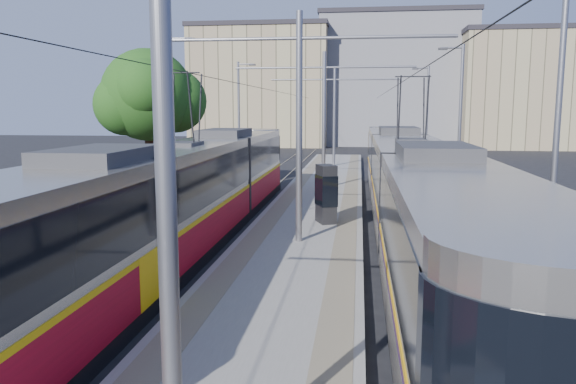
# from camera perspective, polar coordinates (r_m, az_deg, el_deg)

# --- Properties ---
(ground) EXTENTS (160.00, 160.00, 0.00)m
(ground) POSITION_cam_1_polar(r_m,az_deg,el_deg) (10.31, -3.88, -16.92)
(ground) COLOR black
(ground) RESTS_ON ground
(platform) EXTENTS (4.00, 50.00, 0.30)m
(platform) POSITION_cam_1_polar(r_m,az_deg,el_deg) (26.55, 3.18, -0.81)
(platform) COLOR gray
(platform) RESTS_ON ground
(tactile_strip_left) EXTENTS (0.70, 50.00, 0.01)m
(tactile_strip_left) POSITION_cam_1_polar(r_m,az_deg,el_deg) (26.66, 0.08, -0.42)
(tactile_strip_left) COLOR gray
(tactile_strip_left) RESTS_ON platform
(tactile_strip_right) EXTENTS (0.70, 50.00, 0.01)m
(tactile_strip_right) POSITION_cam_1_polar(r_m,az_deg,el_deg) (26.46, 6.32, -0.54)
(tactile_strip_right) COLOR gray
(tactile_strip_right) RESTS_ON platform
(rails) EXTENTS (8.71, 70.00, 0.03)m
(rails) POSITION_cam_1_polar(r_m,az_deg,el_deg) (26.57, 3.18, -1.10)
(rails) COLOR gray
(rails) RESTS_ON ground
(tram_left) EXTENTS (2.43, 27.76, 5.50)m
(tram_left) POSITION_cam_1_polar(r_m,az_deg,el_deg) (17.87, -10.55, -0.40)
(tram_left) COLOR black
(tram_left) RESTS_ON ground
(tram_right) EXTENTS (2.43, 31.80, 5.50)m
(tram_right) POSITION_cam_1_polar(r_m,az_deg,el_deg) (19.99, 12.25, 0.90)
(tram_right) COLOR black
(tram_right) RESTS_ON ground
(catenary) EXTENTS (9.20, 70.00, 7.00)m
(catenary) POSITION_cam_1_polar(r_m,az_deg,el_deg) (23.36, 2.77, 8.70)
(catenary) COLOR slate
(catenary) RESTS_ON platform
(street_lamps) EXTENTS (15.18, 38.22, 8.00)m
(street_lamps) POSITION_cam_1_polar(r_m,az_deg,el_deg) (30.19, 3.79, 7.99)
(street_lamps) COLOR slate
(street_lamps) RESTS_ON ground
(shelter) EXTENTS (0.90, 1.10, 2.11)m
(shelter) POSITION_cam_1_polar(r_m,az_deg,el_deg) (20.39, 3.90, -0.05)
(shelter) COLOR black
(shelter) RESTS_ON platform
(tree) EXTENTS (5.11, 4.72, 7.42)m
(tree) POSITION_cam_1_polar(r_m,az_deg,el_deg) (29.67, -13.39, 9.38)
(tree) COLOR #382314
(tree) RESTS_ON ground
(building_left) EXTENTS (16.32, 12.24, 14.16)m
(building_left) POSITION_cam_1_polar(r_m,az_deg,el_deg) (70.19, -2.52, 10.62)
(building_left) COLOR tan
(building_left) RESTS_ON ground
(building_centre) EXTENTS (18.36, 14.28, 15.78)m
(building_centre) POSITION_cam_1_polar(r_m,az_deg,el_deg) (73.34, 10.69, 11.03)
(building_centre) COLOR slate
(building_centre) RESTS_ON ground
(building_right) EXTENTS (14.28, 10.20, 13.09)m
(building_right) POSITION_cam_1_polar(r_m,az_deg,el_deg) (69.58, 22.70, 9.56)
(building_right) COLOR tan
(building_right) RESTS_ON ground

